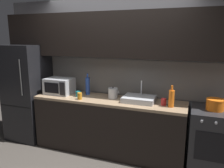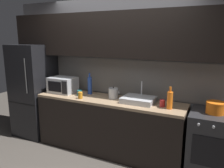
{
  "view_description": "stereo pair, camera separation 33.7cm",
  "coord_description": "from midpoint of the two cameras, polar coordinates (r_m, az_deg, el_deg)",
  "views": [
    {
      "loc": [
        1.26,
        -2.29,
        1.89
      ],
      "look_at": [
        0.06,
        0.9,
        1.15
      ],
      "focal_mm": 35.75,
      "sensor_mm": 36.0,
      "label": 1
    },
    {
      "loc": [
        1.57,
        -2.15,
        1.89
      ],
      "look_at": [
        0.06,
        0.9,
        1.15
      ],
      "focal_mm": 35.75,
      "sensor_mm": 36.0,
      "label": 2
    }
  ],
  "objects": [
    {
      "name": "back_wall",
      "position": [
        3.71,
        3.76,
        7.0
      ],
      "size": [
        4.17,
        0.44,
        2.5
      ],
      "color": "slate",
      "rests_on": "ground"
    },
    {
      "name": "wine_bottle_orange",
      "position": [
        3.19,
        17.53,
        -3.95
      ],
      "size": [
        0.08,
        0.08,
        0.31
      ],
      "color": "orange",
      "rests_on": "counter_run"
    },
    {
      "name": "kettle",
      "position": [
        3.58,
        3.06,
        -2.37
      ],
      "size": [
        0.19,
        0.15,
        0.19
      ],
      "color": "#B7BABF",
      "rests_on": "counter_run"
    },
    {
      "name": "mug_teal",
      "position": [
        3.75,
        -5.73,
        -2.33
      ],
      "size": [
        0.08,
        0.08,
        0.09
      ],
      "primitive_type": "cylinder",
      "color": "#19666B",
      "rests_on": "counter_run"
    },
    {
      "name": "wine_bottle_blue",
      "position": [
        3.83,
        -3.22,
        -0.33
      ],
      "size": [
        0.07,
        0.07,
        0.36
      ],
      "color": "#234299",
      "rests_on": "counter_run"
    },
    {
      "name": "refrigerator",
      "position": [
        4.45,
        -17.28,
        -1.57
      ],
      "size": [
        0.68,
        0.69,
        1.73
      ],
      "color": "black",
      "rests_on": "ground"
    },
    {
      "name": "microwave",
      "position": [
        4.0,
        -10.13,
        -0.25
      ],
      "size": [
        0.46,
        0.35,
        0.27
      ],
      "color": "#A8AAAF",
      "rests_on": "counter_run"
    },
    {
      "name": "mug_red",
      "position": [
        3.28,
        15.67,
        -4.83
      ],
      "size": [
        0.08,
        0.08,
        0.1
      ],
      "primitive_type": "cylinder",
      "color": "#A82323",
      "rests_on": "counter_run"
    },
    {
      "name": "sink_basin",
      "position": [
        3.41,
        9.62,
        -4.01
      ],
      "size": [
        0.48,
        0.38,
        0.3
      ],
      "color": "#ADAFB5",
      "rests_on": "counter_run"
    },
    {
      "name": "oven_range",
      "position": [
        3.44,
        26.83,
        -13.87
      ],
      "size": [
        0.6,
        0.62,
        0.9
      ],
      "color": "#232326",
      "rests_on": "ground"
    },
    {
      "name": "counter_run",
      "position": [
        3.71,
        1.73,
        -10.52
      ],
      "size": [
        2.43,
        0.6,
        0.9
      ],
      "color": "black",
      "rests_on": "ground"
    },
    {
      "name": "cooking_pot",
      "position": [
        3.25,
        27.69,
        -5.43
      ],
      "size": [
        0.23,
        0.23,
        0.15
      ],
      "color": "orange",
      "rests_on": "oven_range"
    },
    {
      "name": "mug_amber",
      "position": [
        3.58,
        -5.46,
        -2.92
      ],
      "size": [
        0.07,
        0.07,
        0.11
      ],
      "primitive_type": "cylinder",
      "color": "#B27019",
      "rests_on": "counter_run"
    }
  ]
}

